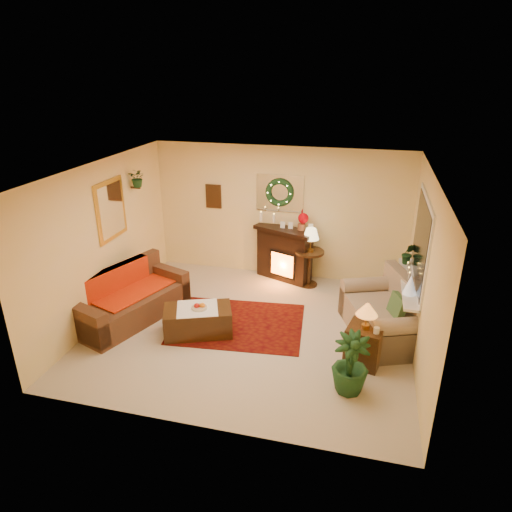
% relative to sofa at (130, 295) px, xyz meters
% --- Properties ---
extents(floor, '(5.00, 5.00, 0.00)m').
position_rel_sofa_xyz_m(floor, '(2.04, 0.14, -0.43)').
color(floor, beige).
rests_on(floor, ground).
extents(ceiling, '(5.00, 5.00, 0.00)m').
position_rel_sofa_xyz_m(ceiling, '(2.04, 0.14, 2.17)').
color(ceiling, white).
rests_on(ceiling, ground).
extents(wall_back, '(5.00, 5.00, 0.00)m').
position_rel_sofa_xyz_m(wall_back, '(2.04, 2.39, 0.87)').
color(wall_back, '#EFD88C').
rests_on(wall_back, ground).
extents(wall_front, '(5.00, 5.00, 0.00)m').
position_rel_sofa_xyz_m(wall_front, '(2.04, -2.11, 0.87)').
color(wall_front, '#EFD88C').
rests_on(wall_front, ground).
extents(wall_left, '(4.50, 4.50, 0.00)m').
position_rel_sofa_xyz_m(wall_left, '(-0.46, 0.14, 0.87)').
color(wall_left, '#EFD88C').
rests_on(wall_left, ground).
extents(wall_right, '(4.50, 4.50, 0.00)m').
position_rel_sofa_xyz_m(wall_right, '(4.54, 0.14, 0.87)').
color(wall_right, '#EFD88C').
rests_on(wall_right, ground).
extents(area_rug, '(2.26, 1.79, 0.01)m').
position_rel_sofa_xyz_m(area_rug, '(1.79, 0.25, -0.42)').
color(area_rug, '#5D0B10').
rests_on(area_rug, floor).
extents(sofa, '(1.50, 2.16, 0.85)m').
position_rel_sofa_xyz_m(sofa, '(0.00, 0.00, 0.00)').
color(sofa, '#43261B').
rests_on(sofa, floor).
extents(red_throw, '(0.84, 1.37, 0.02)m').
position_rel_sofa_xyz_m(red_throw, '(-0.08, 0.14, 0.03)').
color(red_throw, red).
rests_on(red_throw, sofa).
extents(fireplace, '(1.14, 0.72, 1.00)m').
position_rel_sofa_xyz_m(fireplace, '(2.20, 2.18, 0.12)').
color(fireplace, black).
rests_on(fireplace, floor).
extents(poinsettia, '(0.20, 0.20, 0.20)m').
position_rel_sofa_xyz_m(poinsettia, '(2.54, 2.17, 0.87)').
color(poinsettia, '#C6000B').
rests_on(poinsettia, fireplace).
extents(mantel_candle_a, '(0.06, 0.06, 0.18)m').
position_rel_sofa_xyz_m(mantel_candle_a, '(1.71, 2.19, 0.83)').
color(mantel_candle_a, beige).
rests_on(mantel_candle_a, fireplace).
extents(mantel_candle_b, '(0.06, 0.06, 0.17)m').
position_rel_sofa_xyz_m(mantel_candle_b, '(1.98, 2.15, 0.83)').
color(mantel_candle_b, beige).
rests_on(mantel_candle_b, fireplace).
extents(mantel_mirror, '(0.92, 0.02, 0.72)m').
position_rel_sofa_xyz_m(mantel_mirror, '(2.04, 2.37, 1.27)').
color(mantel_mirror, white).
rests_on(mantel_mirror, wall_back).
extents(wreath, '(0.55, 0.11, 0.55)m').
position_rel_sofa_xyz_m(wreath, '(2.04, 2.33, 1.29)').
color(wreath, '#194719').
rests_on(wreath, wall_back).
extents(wall_art, '(0.32, 0.03, 0.48)m').
position_rel_sofa_xyz_m(wall_art, '(0.69, 2.37, 1.12)').
color(wall_art, '#381E11').
rests_on(wall_art, wall_back).
extents(gold_mirror, '(0.03, 0.84, 1.00)m').
position_rel_sofa_xyz_m(gold_mirror, '(-0.44, 0.44, 1.32)').
color(gold_mirror, gold).
rests_on(gold_mirror, wall_left).
extents(hanging_plant, '(0.33, 0.28, 0.36)m').
position_rel_sofa_xyz_m(hanging_plant, '(-0.30, 1.19, 1.54)').
color(hanging_plant, '#194719').
rests_on(hanging_plant, wall_left).
extents(loveseat, '(1.46, 1.84, 0.93)m').
position_rel_sofa_xyz_m(loveseat, '(4.10, 0.50, -0.01)').
color(loveseat, tan).
rests_on(loveseat, floor).
extents(window_frame, '(0.03, 1.86, 1.36)m').
position_rel_sofa_xyz_m(window_frame, '(4.53, 0.69, 1.12)').
color(window_frame, white).
rests_on(window_frame, wall_right).
extents(window_glass, '(0.02, 1.70, 1.22)m').
position_rel_sofa_xyz_m(window_glass, '(4.51, 0.69, 1.12)').
color(window_glass, black).
rests_on(window_glass, wall_right).
extents(window_sill, '(0.22, 1.86, 0.04)m').
position_rel_sofa_xyz_m(window_sill, '(4.42, 0.69, 0.44)').
color(window_sill, white).
rests_on(window_sill, wall_right).
extents(mini_tree, '(0.20, 0.20, 0.30)m').
position_rel_sofa_xyz_m(mini_tree, '(4.41, 0.25, 0.61)').
color(mini_tree, silver).
rests_on(mini_tree, window_sill).
extents(sill_plant, '(0.27, 0.21, 0.49)m').
position_rel_sofa_xyz_m(sill_plant, '(4.43, 1.39, 0.66)').
color(sill_plant, '#183F10').
rests_on(sill_plant, window_sill).
extents(side_table_round, '(0.67, 0.67, 0.72)m').
position_rel_sofa_xyz_m(side_table_round, '(2.71, 1.99, -0.10)').
color(side_table_round, '#311B10').
rests_on(side_table_round, floor).
extents(lamp_cream, '(0.31, 0.31, 0.47)m').
position_rel_sofa_xyz_m(lamp_cream, '(2.73, 1.96, 0.45)').
color(lamp_cream, '#EFD990').
rests_on(lamp_cream, side_table_round).
extents(end_table_square, '(0.57, 0.57, 0.59)m').
position_rel_sofa_xyz_m(end_table_square, '(3.84, -0.33, -0.16)').
color(end_table_square, black).
rests_on(end_table_square, floor).
extents(lamp_tiffany, '(0.30, 0.30, 0.44)m').
position_rel_sofa_xyz_m(lamp_tiffany, '(3.82, -0.36, 0.32)').
color(lamp_tiffany, orange).
rests_on(lamp_tiffany, end_table_square).
extents(coffee_table, '(1.19, 0.92, 0.44)m').
position_rel_sofa_xyz_m(coffee_table, '(1.26, -0.17, -0.22)').
color(coffee_table, '#4D3115').
rests_on(coffee_table, floor).
extents(fruit_bowl, '(0.24, 0.24, 0.06)m').
position_rel_sofa_xyz_m(fruit_bowl, '(1.29, -0.17, 0.02)').
color(fruit_bowl, beige).
rests_on(fruit_bowl, coffee_table).
extents(floor_palm, '(1.62, 1.62, 2.53)m').
position_rel_sofa_xyz_m(floor_palm, '(3.67, -1.01, 0.02)').
color(floor_palm, '#21511A').
rests_on(floor_palm, floor).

